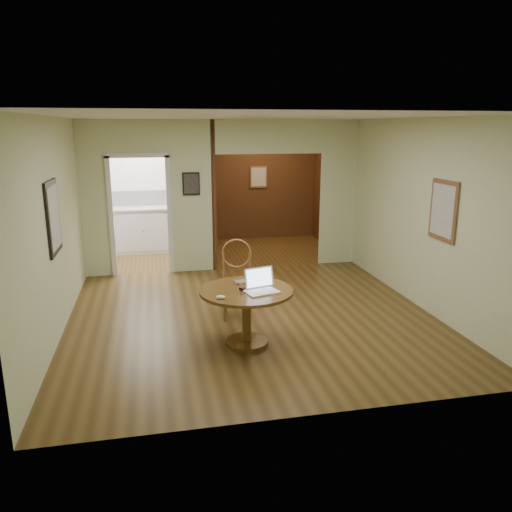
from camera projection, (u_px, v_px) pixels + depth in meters
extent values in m
plane|color=#493114|center=(252.00, 317.00, 6.94)|extent=(5.00, 5.00, 0.00)
plane|color=white|center=(252.00, 116.00, 6.26)|extent=(5.00, 5.00, 0.00)
plane|color=beige|center=(310.00, 275.00, 4.23)|extent=(5.00, 0.00, 5.00)
plane|color=beige|center=(53.00, 230.00, 6.11)|extent=(0.00, 5.00, 5.00)
plane|color=beige|center=(424.00, 215.00, 7.10)|extent=(0.00, 5.00, 5.00)
cube|color=beige|center=(95.00, 200.00, 8.53)|extent=(0.50, 2.70, 0.04)
cube|color=beige|center=(191.00, 198.00, 8.85)|extent=(0.80, 2.70, 0.04)
cube|color=beige|center=(338.00, 194.00, 9.40)|extent=(0.70, 2.70, 0.04)
plane|color=white|center=(148.00, 186.00, 10.60)|extent=(2.70, 0.00, 2.70)
plane|color=#3A1810|center=(258.00, 181.00, 11.57)|extent=(2.70, 0.00, 2.70)
cube|color=#3A1810|center=(206.00, 189.00, 10.12)|extent=(0.08, 2.50, 2.70)
cube|color=black|center=(53.00, 217.00, 6.08)|extent=(0.03, 0.70, 0.90)
cube|color=brown|center=(444.00, 210.00, 6.58)|extent=(0.03, 0.60, 0.80)
cube|color=black|center=(191.00, 184.00, 8.77)|extent=(0.30, 0.03, 0.40)
cube|color=silver|center=(259.00, 177.00, 11.52)|extent=(0.40, 0.03, 0.50)
cube|color=white|center=(149.00, 198.00, 10.65)|extent=(2.00, 0.02, 0.32)
cylinder|color=brown|center=(247.00, 342.00, 6.09)|extent=(0.52, 0.52, 0.05)
cylinder|color=brown|center=(247.00, 317.00, 6.01)|extent=(0.11, 0.11, 0.61)
cylinder|color=brown|center=(246.00, 291.00, 5.92)|extent=(1.12, 1.12, 0.04)
cylinder|color=olive|center=(236.00, 283.00, 6.85)|extent=(0.53, 0.53, 0.03)
cylinder|color=olive|center=(224.00, 304.00, 6.75)|extent=(0.03, 0.03, 0.49)
cylinder|color=olive|center=(248.00, 304.00, 6.76)|extent=(0.03, 0.03, 0.49)
cylinder|color=olive|center=(225.00, 296.00, 7.07)|extent=(0.03, 0.03, 0.49)
cylinder|color=olive|center=(248.00, 296.00, 7.07)|extent=(0.03, 0.03, 0.49)
cylinder|color=olive|center=(223.00, 266.00, 6.95)|extent=(0.03, 0.03, 0.39)
cylinder|color=olive|center=(250.00, 266.00, 6.96)|extent=(0.03, 0.03, 0.39)
torus|color=olive|center=(236.00, 253.00, 6.92)|extent=(0.42, 0.11, 0.42)
cube|color=white|center=(262.00, 292.00, 5.81)|extent=(0.42, 0.34, 0.02)
cube|color=silver|center=(262.00, 292.00, 5.77)|extent=(0.34, 0.21, 0.00)
cube|color=white|center=(259.00, 277.00, 5.92)|extent=(0.37, 0.16, 0.24)
cube|color=#8F9BB6|center=(259.00, 278.00, 5.91)|extent=(0.33, 0.13, 0.20)
imported|color=silver|center=(249.00, 283.00, 6.13)|extent=(0.35, 0.24, 0.03)
ellipsoid|color=white|center=(221.00, 297.00, 5.59)|extent=(0.12, 0.09, 0.04)
cylinder|color=#0D0E61|center=(244.00, 293.00, 5.78)|extent=(0.12, 0.08, 0.01)
cube|color=white|center=(151.00, 230.00, 10.54)|extent=(2.00, 0.55, 0.90)
cube|color=#AFB0AB|center=(150.00, 208.00, 10.42)|extent=(2.06, 0.60, 0.04)
sphere|color=#B20C0C|center=(143.00, 231.00, 10.23)|extent=(0.03, 0.03, 0.03)
sphere|color=#B20C0C|center=(192.00, 229.00, 10.42)|extent=(0.03, 0.03, 0.03)
ellipsoid|color=#CCAF95|center=(188.00, 199.00, 10.54)|extent=(0.32, 0.29, 0.29)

